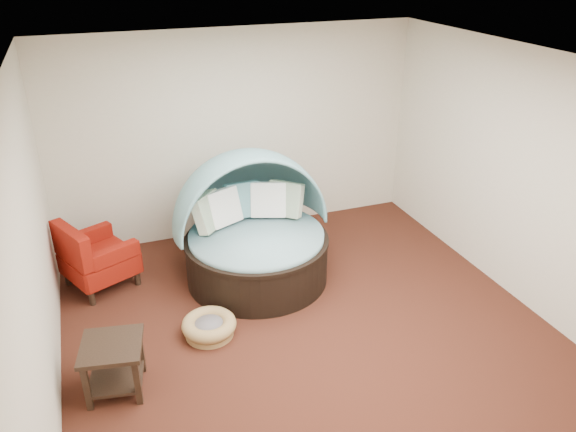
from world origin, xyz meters
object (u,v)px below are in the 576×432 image
object	(u,v)px
canopy_daybed	(253,222)
red_armchair	(94,257)
pet_basket	(209,326)
side_table	(113,360)

from	to	relation	value
canopy_daybed	red_armchair	bearing A→B (deg)	166.14
canopy_daybed	pet_basket	size ratio (longest dim) A/B	2.64
pet_basket	red_armchair	size ratio (longest dim) A/B	0.73
pet_basket	red_armchair	world-z (taller)	red_armchair
pet_basket	side_table	bearing A→B (deg)	-153.54
pet_basket	red_armchair	xyz separation A→B (m)	(-1.04, 1.38, 0.30)
side_table	pet_basket	bearing A→B (deg)	26.46
canopy_daybed	side_table	world-z (taller)	canopy_daybed
red_armchair	side_table	xyz separation A→B (m)	(0.05, -1.87, -0.07)
pet_basket	side_table	size ratio (longest dim) A/B	1.14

